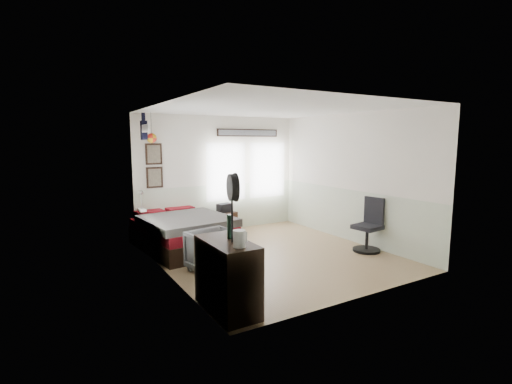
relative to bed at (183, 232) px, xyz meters
The scene contains 12 objects.
ground_plane 1.82m from the bed, 43.49° to the right, with size 4.00×4.50×0.01m, color #9F7F59.
room_shell 2.06m from the bed, 40.55° to the right, with size 4.02×4.52×2.71m.
wall_decor 1.92m from the bed, 74.84° to the left, with size 3.55×1.32×1.44m.
bed is the anchor object (origin of this frame).
dresser 2.94m from the bed, 98.63° to the right, with size 0.48×1.00×0.90m, color black.
armchair 1.55m from the bed, 90.20° to the right, with size 0.73×0.75×0.69m, color #4E4E51.
nightstand 1.52m from the bed, 30.90° to the left, with size 0.48×0.39×0.48m, color black.
task_chair 3.65m from the bed, 33.13° to the right, with size 0.52×0.52×1.04m.
kettle 3.31m from the bed, 97.55° to the right, with size 0.17×0.15×0.20m.
bottle 2.93m from the bed, 97.12° to the right, with size 0.08×0.08×0.31m, color black.
stand_fan 3.26m from the bed, 97.53° to the right, with size 0.16×0.34×0.85m.
black_bag 1.54m from the bed, 30.90° to the left, with size 0.34×0.22×0.20m, color black.
Camera 1 is at (-3.69, -5.68, 2.13)m, focal length 26.00 mm.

